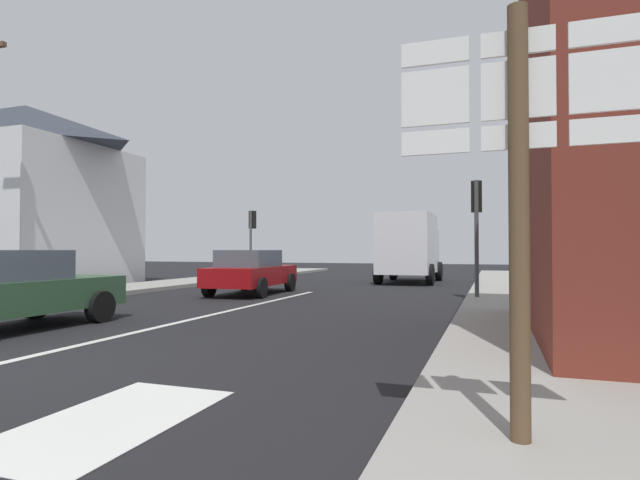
{
  "coord_description": "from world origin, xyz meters",
  "views": [
    {
      "loc": [
        6.03,
        -4.52,
        1.47
      ],
      "look_at": [
        -0.32,
        13.89,
        1.86
      ],
      "focal_mm": 28.24,
      "sensor_mm": 36.0,
      "label": 1
    }
  ],
  "objects_px": {
    "delivery_truck": "(409,246)",
    "traffic_light_far_left": "(252,228)",
    "route_sign_post": "(519,175)",
    "sedan_near": "(5,289)",
    "traffic_light_near_right": "(477,212)",
    "sedan_far": "(251,271)"
  },
  "relations": [
    {
      "from": "sedan_near",
      "to": "route_sign_post",
      "type": "height_order",
      "value": "route_sign_post"
    },
    {
      "from": "route_sign_post",
      "to": "sedan_far",
      "type": "bearing_deg",
      "value": 124.63
    },
    {
      "from": "sedan_near",
      "to": "traffic_light_near_right",
      "type": "distance_m",
      "value": 11.7
    },
    {
      "from": "delivery_truck",
      "to": "traffic_light_near_right",
      "type": "relative_size",
      "value": 1.44
    },
    {
      "from": "traffic_light_near_right",
      "to": "sedan_near",
      "type": "bearing_deg",
      "value": -133.7
    },
    {
      "from": "sedan_far",
      "to": "traffic_light_near_right",
      "type": "bearing_deg",
      "value": 0.1
    },
    {
      "from": "route_sign_post",
      "to": "sedan_near",
      "type": "bearing_deg",
      "value": 160.85
    },
    {
      "from": "delivery_truck",
      "to": "traffic_light_far_left",
      "type": "bearing_deg",
      "value": 178.11
    },
    {
      "from": "sedan_near",
      "to": "traffic_light_far_left",
      "type": "distance_m",
      "value": 16.64
    },
    {
      "from": "sedan_near",
      "to": "delivery_truck",
      "type": "bearing_deg",
      "value": 73.12
    },
    {
      "from": "delivery_truck",
      "to": "traffic_light_near_right",
      "type": "distance_m",
      "value": 8.29
    },
    {
      "from": "route_sign_post",
      "to": "traffic_light_far_left",
      "type": "xyz_separation_m",
      "value": [
        -11.78,
        19.22,
        0.57
      ]
    },
    {
      "from": "traffic_light_near_right",
      "to": "traffic_light_far_left",
      "type": "distance_m",
      "value": 13.67
    },
    {
      "from": "sedan_far",
      "to": "route_sign_post",
      "type": "height_order",
      "value": "route_sign_post"
    },
    {
      "from": "route_sign_post",
      "to": "traffic_light_far_left",
      "type": "height_order",
      "value": "traffic_light_far_left"
    },
    {
      "from": "traffic_light_far_left",
      "to": "delivery_truck",
      "type": "bearing_deg",
      "value": -1.89
    },
    {
      "from": "sedan_near",
      "to": "traffic_light_near_right",
      "type": "xyz_separation_m",
      "value": [
        7.98,
        8.35,
        1.81
      ]
    },
    {
      "from": "delivery_truck",
      "to": "traffic_light_near_right",
      "type": "bearing_deg",
      "value": -67.63
    },
    {
      "from": "sedan_far",
      "to": "traffic_light_far_left",
      "type": "xyz_separation_m",
      "value": [
        -3.96,
        7.9,
        1.81
      ]
    },
    {
      "from": "route_sign_post",
      "to": "traffic_light_near_right",
      "type": "distance_m",
      "value": 11.37
    },
    {
      "from": "sedan_near",
      "to": "route_sign_post",
      "type": "relative_size",
      "value": 1.31
    },
    {
      "from": "sedan_near",
      "to": "delivery_truck",
      "type": "xyz_separation_m",
      "value": [
        4.85,
        15.97,
        0.89
      ]
    }
  ]
}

